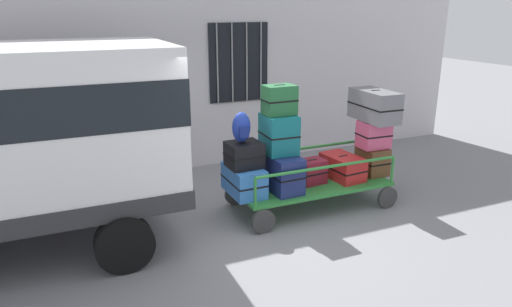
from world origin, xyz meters
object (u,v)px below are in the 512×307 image
at_px(suitcase_right_middle, 374,134).
at_px(suitcase_center_bottom, 312,171).
at_px(suitcase_midright_bottom, 342,167).
at_px(backpack, 241,128).
at_px(suitcase_midleft_bottom, 280,171).
at_px(suitcase_left_bottom, 244,180).
at_px(suitcase_left_middle, 244,155).
at_px(suitcase_right_top, 374,106).
at_px(suitcase_right_bottom, 372,161).
at_px(luggage_cart, 311,186).
at_px(suitcase_midleft_middle, 279,134).
at_px(suitcase_midleft_top, 279,100).

bearing_deg(suitcase_right_middle, suitcase_center_bottom, 179.60).
bearing_deg(suitcase_midright_bottom, backpack, 179.62).
xyz_separation_m(suitcase_midleft_bottom, suitcase_center_bottom, (0.56, 0.02, -0.09)).
xyz_separation_m(suitcase_midright_bottom, backpack, (-1.73, 0.01, 0.82)).
distance_m(suitcase_right_middle, backpack, 2.32).
xyz_separation_m(suitcase_center_bottom, suitcase_right_middle, (1.13, -0.01, 0.48)).
xyz_separation_m(suitcase_center_bottom, backpack, (-1.17, 0.01, 0.82)).
height_order(suitcase_left_bottom, suitcase_left_middle, suitcase_left_middle).
bearing_deg(suitcase_right_top, suitcase_right_bottom, -90.00).
xyz_separation_m(luggage_cart, suitcase_midleft_middle, (-0.56, 0.03, 0.91)).
relative_size(suitcase_left_bottom, suitcase_midright_bottom, 1.02).
height_order(suitcase_midleft_top, backpack, suitcase_midleft_top).
relative_size(suitcase_midleft_bottom, suitcase_right_bottom, 1.69).
distance_m(luggage_cart, suitcase_midleft_top, 1.52).
bearing_deg(suitcase_right_top, suitcase_midleft_middle, 179.94).
bearing_deg(suitcase_right_top, suitcase_midright_bottom, -176.35).
height_order(luggage_cart, suitcase_left_bottom, suitcase_left_bottom).
height_order(suitcase_right_bottom, backpack, backpack).
bearing_deg(suitcase_right_top, suitcase_midleft_top, 179.98).
distance_m(suitcase_center_bottom, suitcase_midright_bottom, 0.56).
relative_size(suitcase_midleft_middle, suitcase_midright_bottom, 0.77).
distance_m(suitcase_right_bottom, suitcase_right_top, 0.91).
relative_size(suitcase_left_bottom, backpack, 1.75).
xyz_separation_m(suitcase_right_bottom, suitcase_right_middle, (0.00, 0.01, 0.44)).
height_order(suitcase_midright_bottom, backpack, backpack).
distance_m(suitcase_left_middle, suitcase_midleft_top, 0.94).
relative_size(suitcase_midright_bottom, suitcase_right_bottom, 1.51).
bearing_deg(suitcase_midleft_top, suitcase_left_bottom, -179.57).
relative_size(suitcase_left_middle, suitcase_right_top, 0.56).
bearing_deg(suitcase_midright_bottom, suitcase_right_top, 3.65).
distance_m(suitcase_midleft_middle, suitcase_center_bottom, 0.87).
distance_m(suitcase_left_bottom, suitcase_midleft_top, 1.28).
distance_m(suitcase_right_middle, suitcase_right_top, 0.47).
bearing_deg(suitcase_midleft_middle, suitcase_midleft_bottom, -90.00).
distance_m(suitcase_left_bottom, suitcase_center_bottom, 1.13).
bearing_deg(suitcase_midleft_top, suitcase_midleft_bottom, -90.00).
xyz_separation_m(suitcase_midleft_top, suitcase_center_bottom, (0.56, -0.03, -1.17)).
relative_size(suitcase_left_bottom, suitcase_right_middle, 1.57).
relative_size(suitcase_left_middle, suitcase_midleft_middle, 0.87).
bearing_deg(suitcase_midright_bottom, suitcase_midleft_top, 178.14).
bearing_deg(suitcase_right_bottom, suitcase_midleft_middle, 178.19).
distance_m(luggage_cart, suitcase_midleft_middle, 1.07).
distance_m(suitcase_midleft_middle, suitcase_right_middle, 1.70).
relative_size(suitcase_midleft_middle, suitcase_right_middle, 1.18).
relative_size(suitcase_center_bottom, suitcase_midright_bottom, 0.58).
bearing_deg(luggage_cart, suitcase_right_top, 1.53).
xyz_separation_m(suitcase_midleft_middle, suitcase_midleft_top, (0.00, -0.00, 0.51)).
height_order(suitcase_left_middle, suitcase_midleft_bottom, suitcase_left_middle).
distance_m(suitcase_midleft_bottom, backpack, 0.95).
distance_m(luggage_cart, suitcase_midright_bottom, 0.62).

